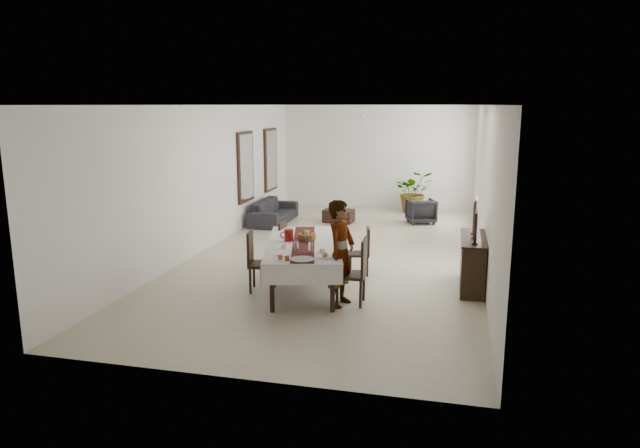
# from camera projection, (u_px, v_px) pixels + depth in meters

# --- Properties ---
(floor) EXTENTS (6.00, 12.00, 0.00)m
(floor) POSITION_uv_depth(u_px,v_px,m) (339.00, 254.00, 12.52)
(floor) COLOR beige
(floor) RESTS_ON ground
(ceiling) EXTENTS (6.00, 12.00, 0.02)m
(ceiling) POSITION_uv_depth(u_px,v_px,m) (340.00, 105.00, 11.86)
(ceiling) COLOR white
(ceiling) RESTS_ON wall_back
(wall_back) EXTENTS (6.00, 0.02, 3.20)m
(wall_back) POSITION_uv_depth(u_px,v_px,m) (377.00, 157.00, 17.90)
(wall_back) COLOR white
(wall_back) RESTS_ON floor
(wall_front) EXTENTS (6.00, 0.02, 3.20)m
(wall_front) POSITION_uv_depth(u_px,v_px,m) (234.00, 249.00, 6.48)
(wall_front) COLOR white
(wall_front) RESTS_ON floor
(wall_left) EXTENTS (0.02, 12.00, 3.20)m
(wall_left) POSITION_uv_depth(u_px,v_px,m) (209.00, 177.00, 12.87)
(wall_left) COLOR white
(wall_left) RESTS_ON floor
(wall_right) EXTENTS (0.02, 12.00, 3.20)m
(wall_right) POSITION_uv_depth(u_px,v_px,m) (485.00, 186.00, 11.51)
(wall_right) COLOR white
(wall_right) RESTS_ON floor
(dining_table_top) EXTENTS (1.66, 2.77, 0.05)m
(dining_table_top) POSITION_uv_depth(u_px,v_px,m) (304.00, 245.00, 10.03)
(dining_table_top) COLOR black
(dining_table_top) RESTS_ON table_leg_fl
(table_leg_fl) EXTENTS (0.09, 0.09, 0.75)m
(table_leg_fl) POSITION_uv_depth(u_px,v_px,m) (272.00, 289.00, 8.91)
(table_leg_fl) COLOR black
(table_leg_fl) RESTS_ON floor
(table_leg_fr) EXTENTS (0.09, 0.09, 0.75)m
(table_leg_fr) POSITION_uv_depth(u_px,v_px,m) (333.00, 289.00, 8.92)
(table_leg_fr) COLOR black
(table_leg_fr) RESTS_ON floor
(table_leg_bl) EXTENTS (0.09, 0.09, 0.75)m
(table_leg_bl) POSITION_uv_depth(u_px,v_px,m) (281.00, 250.00, 11.31)
(table_leg_bl) COLOR black
(table_leg_bl) RESTS_ON floor
(table_leg_br) EXTENTS (0.09, 0.09, 0.75)m
(table_leg_br) POSITION_uv_depth(u_px,v_px,m) (329.00, 250.00, 11.32)
(table_leg_br) COLOR black
(table_leg_br) RESTS_ON floor
(tablecloth_top) EXTENTS (1.90, 3.00, 0.01)m
(tablecloth_top) POSITION_uv_depth(u_px,v_px,m) (304.00, 243.00, 10.03)
(tablecloth_top) COLOR silver
(tablecloth_top) RESTS_ON dining_table_top
(tablecloth_drape_left) EXTENTS (0.67, 2.70, 0.32)m
(tablecloth_drape_left) POSITION_uv_depth(u_px,v_px,m) (268.00, 252.00, 10.05)
(tablecloth_drape_left) COLOR white
(tablecloth_drape_left) RESTS_ON dining_table_top
(tablecloth_drape_right) EXTENTS (0.67, 2.70, 0.32)m
(tablecloth_drape_right) POSITION_uv_depth(u_px,v_px,m) (339.00, 252.00, 10.06)
(tablecloth_drape_right) COLOR white
(tablecloth_drape_right) RESTS_ON dining_table_top
(tablecloth_drape_near) EXTENTS (1.24, 0.31, 0.32)m
(tablecloth_drape_near) POSITION_uv_depth(u_px,v_px,m) (302.00, 275.00, 8.70)
(tablecloth_drape_near) COLOR white
(tablecloth_drape_near) RESTS_ON dining_table_top
(tablecloth_drape_far) EXTENTS (1.24, 0.31, 0.32)m
(tablecloth_drape_far) POSITION_uv_depth(u_px,v_px,m) (305.00, 234.00, 11.41)
(tablecloth_drape_far) COLOR silver
(tablecloth_drape_far) RESTS_ON dining_table_top
(table_runner) EXTENTS (1.01, 2.70, 0.00)m
(table_runner) POSITION_uv_depth(u_px,v_px,m) (304.00, 243.00, 10.02)
(table_runner) COLOR #581A19
(table_runner) RESTS_ON tablecloth_top
(red_pitcher) EXTENTS (0.20, 0.20, 0.22)m
(red_pitcher) POSITION_uv_depth(u_px,v_px,m) (289.00, 235.00, 10.16)
(red_pitcher) COLOR maroon
(red_pitcher) RESTS_ON tablecloth_top
(pitcher_handle) EXTENTS (0.13, 0.05, 0.13)m
(pitcher_handle) POSITION_uv_depth(u_px,v_px,m) (284.00, 235.00, 10.16)
(pitcher_handle) COLOR maroon
(pitcher_handle) RESTS_ON red_pitcher
(wine_glass_near) EXTENTS (0.08, 0.08, 0.18)m
(wine_glass_near) POSITION_uv_depth(u_px,v_px,m) (311.00, 248.00, 9.32)
(wine_glass_near) COLOR white
(wine_glass_near) RESTS_ON tablecloth_top
(wine_glass_mid) EXTENTS (0.08, 0.08, 0.18)m
(wine_glass_mid) POSITION_uv_depth(u_px,v_px,m) (296.00, 246.00, 9.43)
(wine_glass_mid) COLOR silver
(wine_glass_mid) RESTS_ON tablecloth_top
(wine_glass_far) EXTENTS (0.08, 0.08, 0.18)m
(wine_glass_far) POSITION_uv_depth(u_px,v_px,m) (307.00, 237.00, 10.06)
(wine_glass_far) COLOR white
(wine_glass_far) RESTS_ON tablecloth_top
(teacup_right) EXTENTS (0.10, 0.10, 0.06)m
(teacup_right) POSITION_uv_depth(u_px,v_px,m) (322.00, 250.00, 9.39)
(teacup_right) COLOR white
(teacup_right) RESTS_ON saucer_right
(saucer_right) EXTENTS (0.16, 0.16, 0.01)m
(saucer_right) POSITION_uv_depth(u_px,v_px,m) (322.00, 252.00, 9.39)
(saucer_right) COLOR silver
(saucer_right) RESTS_ON tablecloth_top
(teacup_left) EXTENTS (0.10, 0.10, 0.06)m
(teacup_left) POSITION_uv_depth(u_px,v_px,m) (284.00, 246.00, 9.65)
(teacup_left) COLOR silver
(teacup_left) RESTS_ON saucer_left
(saucer_left) EXTENTS (0.16, 0.16, 0.01)m
(saucer_left) POSITION_uv_depth(u_px,v_px,m) (284.00, 248.00, 9.65)
(saucer_left) COLOR white
(saucer_left) RESTS_ON tablecloth_top
(plate_near_right) EXTENTS (0.26, 0.26, 0.02)m
(plate_near_right) POSITION_uv_depth(u_px,v_px,m) (325.00, 257.00, 9.08)
(plate_near_right) COLOR silver
(plate_near_right) RESTS_ON tablecloth_top
(bread_near_right) EXTENTS (0.10, 0.10, 0.10)m
(bread_near_right) POSITION_uv_depth(u_px,v_px,m) (325.00, 255.00, 9.07)
(bread_near_right) COLOR #DDB16B
(bread_near_right) RESTS_ON plate_near_right
(plate_near_left) EXTENTS (0.26, 0.26, 0.02)m
(plate_near_left) POSITION_uv_depth(u_px,v_px,m) (283.00, 254.00, 9.23)
(plate_near_left) COLOR silver
(plate_near_left) RESTS_ON tablecloth_top
(plate_far_left) EXTENTS (0.26, 0.26, 0.02)m
(plate_far_left) POSITION_uv_depth(u_px,v_px,m) (286.00, 235.00, 10.60)
(plate_far_left) COLOR white
(plate_far_left) RESTS_ON tablecloth_top
(serving_tray) EXTENTS (0.39, 0.39, 0.02)m
(serving_tray) POSITION_uv_depth(u_px,v_px,m) (302.00, 260.00, 8.92)
(serving_tray) COLOR #47464B
(serving_tray) RESTS_ON tablecloth_top
(jam_jar_a) EXTENTS (0.07, 0.07, 0.08)m
(jam_jar_a) POSITION_uv_depth(u_px,v_px,m) (287.00, 258.00, 8.88)
(jam_jar_a) COLOR #8A3B14
(jam_jar_a) RESTS_ON tablecloth_top
(jam_jar_b) EXTENTS (0.07, 0.07, 0.08)m
(jam_jar_b) POSITION_uv_depth(u_px,v_px,m) (280.00, 257.00, 8.94)
(jam_jar_b) COLOR #996816
(jam_jar_b) RESTS_ON tablecloth_top
(fruit_basket) EXTENTS (0.32, 0.32, 0.11)m
(fruit_basket) POSITION_uv_depth(u_px,v_px,m) (307.00, 237.00, 10.28)
(fruit_basket) COLOR brown
(fruit_basket) RESTS_ON tablecloth_top
(fruit_red) EXTENTS (0.10, 0.10, 0.10)m
(fruit_red) POSITION_uv_depth(u_px,v_px,m) (309.00, 232.00, 10.28)
(fruit_red) COLOR #A22010
(fruit_red) RESTS_ON fruit_basket
(fruit_green) EXTENTS (0.09, 0.09, 0.09)m
(fruit_green) POSITION_uv_depth(u_px,v_px,m) (305.00, 232.00, 10.29)
(fruit_green) COLOR #5B8829
(fruit_green) RESTS_ON fruit_basket
(fruit_yellow) EXTENTS (0.09, 0.09, 0.09)m
(fruit_yellow) POSITION_uv_depth(u_px,v_px,m) (307.00, 233.00, 10.21)
(fruit_yellow) COLOR gold
(fruit_yellow) RESTS_ON fruit_basket
(chair_right_near_seat) EXTENTS (0.48, 0.48, 0.05)m
(chair_right_near_seat) POSITION_uv_depth(u_px,v_px,m) (351.00, 275.00, 9.28)
(chair_right_near_seat) COLOR black
(chair_right_near_seat) RESTS_ON chair_right_near_leg_fl
(chair_right_near_leg_fl) EXTENTS (0.05, 0.05, 0.46)m
(chair_right_near_leg_fl) POSITION_uv_depth(u_px,v_px,m) (361.00, 295.00, 9.11)
(chair_right_near_leg_fl) COLOR black
(chair_right_near_leg_fl) RESTS_ON floor
(chair_right_near_leg_fr) EXTENTS (0.05, 0.05, 0.46)m
(chair_right_near_leg_fr) POSITION_uv_depth(u_px,v_px,m) (364.00, 287.00, 9.47)
(chair_right_near_leg_fr) COLOR black
(chair_right_near_leg_fr) RESTS_ON floor
(chair_right_near_leg_bl) EXTENTS (0.05, 0.05, 0.46)m
(chair_right_near_leg_bl) POSITION_uv_depth(u_px,v_px,m) (337.00, 293.00, 9.19)
(chair_right_near_leg_bl) COLOR black
(chair_right_near_leg_bl) RESTS_ON floor
(chair_right_near_leg_br) EXTENTS (0.05, 0.05, 0.46)m
(chair_right_near_leg_br) POSITION_uv_depth(u_px,v_px,m) (341.00, 286.00, 9.55)
(chair_right_near_leg_br) COLOR black
(chair_right_near_leg_br) RESTS_ON floor
(chair_right_near_back) EXTENTS (0.05, 0.47, 0.59)m
(chair_right_near_back) POSITION_uv_depth(u_px,v_px,m) (364.00, 257.00, 9.17)
(chair_right_near_back) COLOR black
(chair_right_near_back) RESTS_ON chair_right_near_seat
(chair_right_far_seat) EXTENTS (0.47, 0.47, 0.04)m
(chair_right_far_seat) POSITION_uv_depth(u_px,v_px,m) (359.00, 254.00, 10.90)
(chair_right_far_seat) COLOR black
(chair_right_far_seat) RESTS_ON chair_right_far_leg_fl
(chair_right_far_leg_fl) EXTENTS (0.05, 0.05, 0.38)m
(chair_right_far_leg_fl) POSITION_uv_depth(u_px,v_px,m) (367.00, 267.00, 10.79)
(chair_right_far_leg_fl) COLOR black
(chair_right_far_leg_fl) RESTS_ON floor
(chair_right_far_leg_fr) EXTENTS (0.05, 0.05, 0.38)m
(chair_right_far_leg_fr) POSITION_uv_depth(u_px,v_px,m) (366.00, 262.00, 11.10)
(chair_right_far_leg_fr) COLOR black
(chair_right_far_leg_fr) RESTS_ON floor
(chair_right_far_leg_bl) EXTENTS (0.05, 0.05, 0.38)m
(chair_right_far_leg_bl) POSITION_uv_depth(u_px,v_px,m) (351.00, 267.00, 10.79)
(chair_right_far_leg_bl) COLOR black
(chair_right_far_leg_bl) RESTS_ON floor
(chair_right_far_leg_br) EXTENTS (0.05, 0.05, 0.38)m
(chair_right_far_leg_br) POSITION_uv_depth(u_px,v_px,m) (350.00, 262.00, 11.10)
(chair_right_far_leg_br) COLOR black
(chair_right_far_leg_br) RESTS_ON floor
(chair_right_far_back) EXTENTS (0.13, 0.39, 0.49)m
(chair_right_far_back) POSITION_uv_depth(u_px,v_px,m) (368.00, 240.00, 10.85)
(chair_right_far_back) COLOR black
(chair_right_far_back) RESTS_ON chair_right_far_seat
(chair_left_near_seat) EXTENTS (0.52, 0.52, 0.05)m
(chair_left_near_seat) POSITION_uv_depth(u_px,v_px,m) (262.00, 264.00, 9.94)
(chair_left_near_seat) COLOR black
(chair_left_near_seat) RESTS_ON chair_left_near_leg_fl
(chair_left_near_leg_fl) EXTENTS (0.05, 0.05, 0.45)m
(chair_left_near_leg_fl) POSITION_uv_depth(u_px,v_px,m) (254.00, 275.00, 10.18)
(chair_left_near_leg_fl) COLOR black
(chair_left_near_leg_fl) RESTS_ON floor
(chair_left_near_leg_fr) EXTENTS (0.05, 0.05, 0.45)m
(chair_left_near_leg_fr) POSITION_uv_depth(u_px,v_px,m) (250.00, 281.00, 9.82)
(chair_left_near_leg_fr) COLOR black
(chair_left_near_leg_fr) RESTS_ON floor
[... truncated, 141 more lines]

